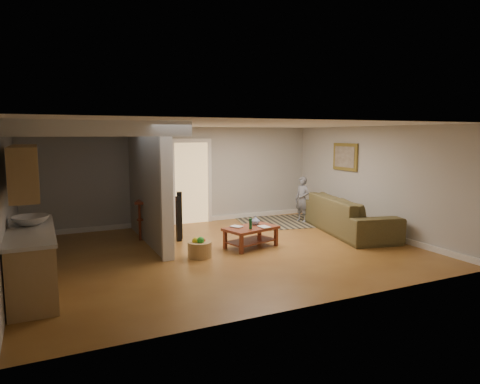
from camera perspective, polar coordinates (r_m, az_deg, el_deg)
name	(u,v)px	position (r m, az deg, el deg)	size (l,w,h in m)	color
ground	(226,251)	(8.58, -1.93, -7.92)	(7.50, 7.50, 0.00)	brown
room_shell	(166,179)	(8.36, -9.86, 1.73)	(7.54, 6.02, 2.52)	#B4B2AD
area_rug	(287,222)	(11.46, 6.26, -3.95)	(2.44, 1.78, 0.01)	black
sofa	(348,232)	(10.52, 14.22, -5.23)	(2.90, 1.13, 0.85)	#464023
coffee_table	(251,231)	(8.83, 1.51, -5.26)	(1.21, 0.89, 0.64)	maroon
tv_console	(152,201)	(10.08, -11.62, -1.17)	(1.01, 1.46, 1.18)	maroon
speaker_left	(179,219)	(9.37, -8.19, -3.56)	(0.10, 0.10, 0.99)	black
speaker_right	(180,215)	(9.57, -8.05, -3.10)	(0.11, 0.11, 1.06)	black
toy_basket	(200,248)	(8.19, -5.40, -7.50)	(0.46, 0.46, 0.41)	olive
child	(302,222)	(11.54, 8.23, -3.93)	(0.44, 0.29, 1.21)	slate
toddler	(161,228)	(10.88, -10.52, -4.70)	(0.49, 0.38, 1.02)	#202A44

